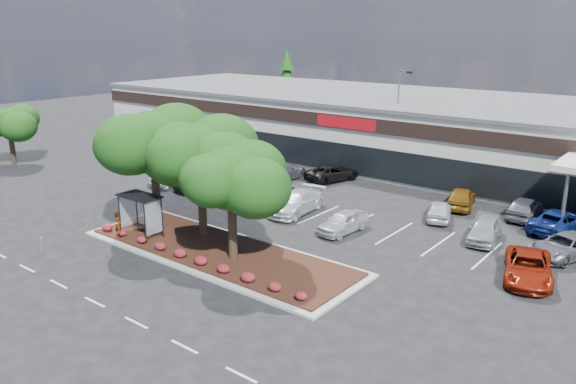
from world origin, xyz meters
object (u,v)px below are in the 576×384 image
Objects in this scene: light_pole at (398,128)px; car_0 at (174,175)px; car_1 at (200,179)px; survey_stake at (41,242)px.

light_pole is 1.99× the size of car_0.
car_1 is at bearing -124.32° from light_pole.
survey_stake is (-7.40, -30.13, -3.47)m from light_pole.
light_pole is at bearing 65.49° from car_1.
car_0 is at bearing -129.83° from light_pole.
car_0 reaches higher than survey_stake.
car_1 reaches higher than survey_stake.
light_pole is at bearing 76.20° from survey_stake.
survey_stake is 0.20× the size of car_0.
light_pole is 18.24m from car_1.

